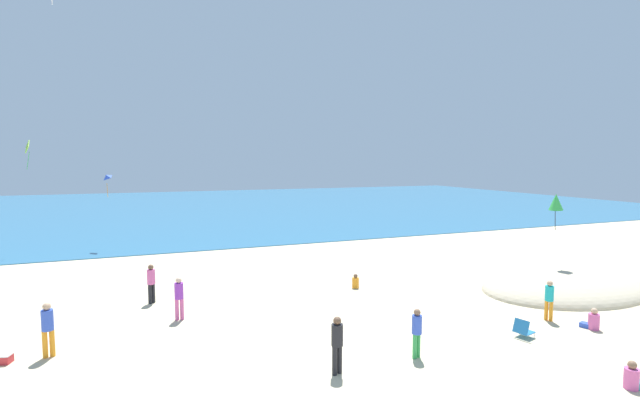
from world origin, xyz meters
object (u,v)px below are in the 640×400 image
beach_chair_far_left (523,329)px  cooler_box (4,359)px  person_0 (179,295)px  kite_green (556,202)px  person_4 (593,321)px  person_5 (337,341)px  kite_lime (27,147)px  person_8 (151,281)px  person_7 (417,330)px  kite_blue (106,177)px  person_6 (48,326)px  person_3 (356,283)px  person_2 (549,298)px  person_1 (633,378)px

beach_chair_far_left → cooler_box: beach_chair_far_left is taller
person_0 → kite_green: 17.99m
kite_green → person_4: bearing=-126.7°
person_5 → kite_lime: size_ratio=0.87×
person_4 → kite_lime: (-22.15, 23.19, 6.64)m
beach_chair_far_left → person_0: bearing=134.8°
person_8 → kite_lime: kite_lime is taller
person_7 → kite_blue: (-10.27, 22.46, 4.08)m
person_6 → person_4: bearing=-117.7°
person_0 → person_3: bearing=101.7°
beach_chair_far_left → kite_lime: (-19.16, 22.92, 6.62)m
beach_chair_far_left → person_8: person_8 is taller
person_0 → person_2: person_0 is taller
beach_chair_far_left → person_8: (-11.88, 8.62, 0.66)m
cooler_box → person_5: 10.07m
person_7 → kite_blue: bearing=3.8°
person_1 → kite_green: size_ratio=0.42×
cooler_box → person_4: size_ratio=0.63×
kite_lime → kite_blue: bearing=-5.6°
person_2 → cooler_box: bearing=-28.7°
person_3 → person_8: (-9.15, 1.05, 0.72)m
person_1 → person_4: size_ratio=0.98×
person_4 → person_8: person_8 is taller
person_7 → person_8: (-7.60, 8.63, 0.08)m
person_1 → person_3: 11.61m
person_0 → kite_lime: size_ratio=0.86×
person_6 → kite_lime: (-4.25, 18.77, 5.93)m
person_7 → person_2: bearing=-102.5°
person_0 → person_7: (6.62, -6.10, -0.06)m
person_5 → kite_lime: (-12.17, 23.01, 5.96)m
person_1 → person_3: person_1 is taller
person_8 → kite_lime: bearing=-15.7°
person_3 → person_7: person_7 is taller
person_1 → person_2: bearing=77.6°
kite_green → person_6: bearing=-178.3°
person_6 → person_7: bearing=-125.1°
beach_chair_far_left → person_7: person_7 is taller
person_0 → kite_green: bearing=87.2°
person_4 → kite_lime: bearing=24.4°
cooler_box → person_4: 19.60m
cooler_box → person_1: 17.96m
person_0 → person_8: bearing=-157.4°
beach_chair_far_left → kite_blue: (-14.55, 22.46, 4.66)m
person_0 → person_8: size_ratio=0.99×
person_3 → kite_blue: 19.58m
person_3 → cooler_box: bearing=136.4°
person_4 → kite_blue: 29.10m
person_5 → person_0: bearing=-166.4°
person_6 → person_0: bearing=-77.8°
person_2 → person_5: (-9.21, -1.03, 0.07)m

